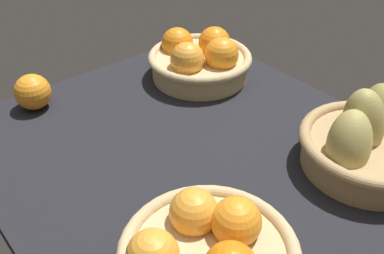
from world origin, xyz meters
The scene contains 4 objects.
market_tray centered at (0.00, 0.00, 1.50)cm, with size 84.00×72.00×3.00cm, color black.
basket_far_left centered at (-22.62, 18.83, 7.58)cm, with size 24.60×24.60×11.28cm.
basket_far_right_pears centered at (20.99, 20.23, 7.93)cm, with size 24.70×25.96×15.63cm.
loose_orange_front_gap centered at (-34.93, -17.47, 6.85)cm, with size 7.71×7.71×7.71cm, color orange.
Camera 1 is at (47.98, -42.10, 55.05)cm, focal length 40.80 mm.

